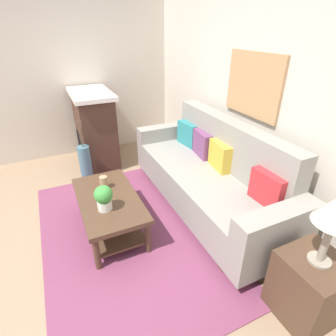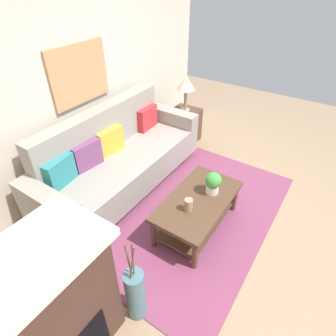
% 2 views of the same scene
% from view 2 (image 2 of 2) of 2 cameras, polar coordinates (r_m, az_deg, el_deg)
% --- Properties ---
extents(ground_plane, '(8.88, 8.88, 0.00)m').
position_cam_2_polar(ground_plane, '(3.38, 12.68, -12.38)').
color(ground_plane, '#9E7F60').
extents(wall_back, '(4.88, 0.10, 2.70)m').
position_cam_2_polar(wall_back, '(3.66, -17.09, 16.77)').
color(wall_back, beige).
rests_on(wall_back, ground_plane).
extents(area_rug, '(2.69, 1.73, 0.01)m').
position_cam_2_polar(area_rug, '(3.50, 5.12, -9.12)').
color(area_rug, '#843D5B').
rests_on(area_rug, ground_plane).
extents(couch, '(2.43, 0.84, 1.08)m').
position_cam_2_polar(couch, '(3.66, -9.91, 1.60)').
color(couch, gray).
rests_on(couch, ground_plane).
extents(throw_pillow_teal, '(0.37, 0.17, 0.32)m').
position_cam_2_polar(throw_pillow_teal, '(3.22, -21.18, -0.72)').
color(throw_pillow_teal, teal).
rests_on(throw_pillow_teal, couch).
extents(throw_pillow_plum, '(0.37, 0.16, 0.32)m').
position_cam_2_polar(throw_pillow_plum, '(3.40, -16.23, 2.55)').
color(throw_pillow_plum, '#7A4270').
rests_on(throw_pillow_plum, couch).
extents(throw_pillow_mustard, '(0.37, 0.16, 0.32)m').
position_cam_2_polar(throw_pillow_mustard, '(3.61, -11.79, 5.46)').
color(throw_pillow_mustard, gold).
rests_on(throw_pillow_mustard, couch).
extents(throw_pillow_crimson, '(0.36, 0.14, 0.32)m').
position_cam_2_polar(throw_pillow_crimson, '(4.11, -4.33, 10.19)').
color(throw_pillow_crimson, red).
rests_on(throw_pillow_crimson, couch).
extents(coffee_table, '(1.10, 0.60, 0.43)m').
position_cam_2_polar(coffee_table, '(3.13, 6.06, -7.89)').
color(coffee_table, '#513826').
rests_on(coffee_table, ground_plane).
extents(tabletop_vase, '(0.09, 0.09, 0.14)m').
position_cam_2_polar(tabletop_vase, '(2.88, 4.20, -7.54)').
color(tabletop_vase, tan).
rests_on(tabletop_vase, coffee_table).
extents(potted_plant_tabletop, '(0.18, 0.18, 0.26)m').
position_cam_2_polar(potted_plant_tabletop, '(3.07, 9.19, -2.94)').
color(potted_plant_tabletop, white).
rests_on(potted_plant_tabletop, coffee_table).
extents(side_table, '(0.44, 0.44, 0.56)m').
position_cam_2_polar(side_table, '(4.74, 3.36, 8.60)').
color(side_table, '#513826').
rests_on(side_table, ground_plane).
extents(table_lamp, '(0.28, 0.28, 0.57)m').
position_cam_2_polar(table_lamp, '(4.45, 3.69, 16.75)').
color(table_lamp, gray).
rests_on(table_lamp, side_table).
extents(fireplace, '(1.02, 0.58, 1.16)m').
position_cam_2_polar(fireplace, '(2.28, -23.77, -25.87)').
color(fireplace, '#472D23').
rests_on(fireplace, ground_plane).
extents(floor_vase, '(0.17, 0.17, 0.56)m').
position_cam_2_polar(floor_vase, '(2.55, -6.65, -24.32)').
color(floor_vase, slate).
rests_on(floor_vase, ground_plane).
extents(floor_vase_branch_a, '(0.02, 0.02, 0.36)m').
position_cam_2_polar(floor_vase_branch_a, '(2.17, -7.18, -18.05)').
color(floor_vase_branch_a, brown).
rests_on(floor_vase_branch_a, floor_vase).
extents(floor_vase_branch_b, '(0.02, 0.04, 0.36)m').
position_cam_2_polar(floor_vase_branch_b, '(2.17, -8.08, -18.35)').
color(floor_vase_branch_b, brown).
rests_on(floor_vase_branch_b, floor_vase).
extents(floor_vase_branch_c, '(0.05, 0.05, 0.36)m').
position_cam_2_polar(floor_vase_branch_c, '(2.16, -7.33, -18.79)').
color(floor_vase_branch_c, brown).
rests_on(floor_vase_branch_c, floor_vase).
extents(framed_painting, '(0.81, 0.03, 0.67)m').
position_cam_2_polar(framed_painting, '(3.53, -17.62, 17.80)').
color(framed_painting, tan).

